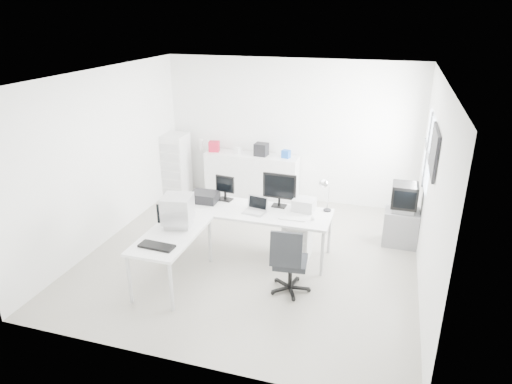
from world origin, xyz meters
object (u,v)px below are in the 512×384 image
(office_chair, at_px, (291,259))
(main_desk, at_px, (253,232))
(side_desk, at_px, (173,257))
(sideboard, at_px, (252,177))
(laptop, at_px, (254,207))
(lcd_monitor_large, at_px, (279,190))
(tv_cabinet, at_px, (400,227))
(lcd_monitor_small, at_px, (225,188))
(crt_monitor, at_px, (178,211))
(inkjet_printer, at_px, (205,197))
(drawer_pedestal, at_px, (297,240))
(filing_cabinet, at_px, (177,165))
(laser_printer, at_px, (304,205))
(crt_tv, at_px, (404,198))

(office_chair, bearing_deg, main_desk, 126.88)
(side_desk, relative_size, sideboard, 0.74)
(laptop, bearing_deg, lcd_monitor_large, 59.47)
(sideboard, bearing_deg, main_desk, -72.08)
(main_desk, bearing_deg, lcd_monitor_large, 35.54)
(main_desk, height_order, tv_cabinet, main_desk)
(lcd_monitor_small, height_order, crt_monitor, crt_monitor)
(laptop, relative_size, sideboard, 0.16)
(inkjet_printer, height_order, lcd_monitor_large, lcd_monitor_large)
(side_desk, relative_size, lcd_monitor_small, 3.49)
(lcd_monitor_large, bearing_deg, laptop, -128.23)
(inkjet_printer, bearing_deg, tv_cabinet, 14.91)
(drawer_pedestal, bearing_deg, crt_monitor, -149.86)
(office_chair, bearing_deg, lcd_monitor_large, 105.94)
(crt_monitor, height_order, filing_cabinet, filing_cabinet)
(laser_printer, relative_size, crt_tv, 0.65)
(office_chair, bearing_deg, crt_monitor, 173.77)
(laptop, xyz_separation_m, office_chair, (0.75, -0.76, -0.35))
(drawer_pedestal, relative_size, office_chair, 0.61)
(laptop, xyz_separation_m, laser_printer, (0.70, 0.32, -0.01))
(side_desk, bearing_deg, tv_cabinet, 34.32)
(lcd_monitor_large, height_order, crt_monitor, lcd_monitor_large)
(drawer_pedestal, bearing_deg, side_desk, -143.43)
(lcd_monitor_small, distance_m, office_chair, 1.80)
(side_desk, relative_size, tv_cabinet, 2.34)
(main_desk, bearing_deg, sideboard, 107.92)
(side_desk, height_order, filing_cabinet, filing_cabinet)
(laser_printer, bearing_deg, tv_cabinet, 32.49)
(office_chair, height_order, crt_tv, crt_tv)
(lcd_monitor_small, bearing_deg, lcd_monitor_large, 8.10)
(side_desk, distance_m, inkjet_printer, 1.28)
(crt_tv, bearing_deg, laptop, -153.19)
(tv_cabinet, bearing_deg, laser_printer, -152.15)
(lcd_monitor_large, distance_m, tv_cabinet, 2.15)
(main_desk, height_order, drawer_pedestal, main_desk)
(tv_cabinet, xyz_separation_m, sideboard, (-2.93, 1.17, 0.17))
(inkjet_printer, bearing_deg, office_chair, -31.58)
(tv_cabinet, bearing_deg, crt_monitor, -148.98)
(lcd_monitor_small, bearing_deg, inkjet_printer, -145.33)
(crt_monitor, xyz_separation_m, sideboard, (0.15, 3.02, -0.52))
(sideboard, relative_size, filing_cabinet, 1.46)
(lcd_monitor_large, xyz_separation_m, office_chair, (0.45, -1.11, -0.53))
(side_desk, bearing_deg, lcd_monitor_small, 77.47)
(filing_cabinet, bearing_deg, crt_tv, -12.13)
(lcd_monitor_large, relative_size, sideboard, 0.29)
(inkjet_printer, xyz_separation_m, sideboard, (0.15, 2.07, -0.36))
(drawer_pedestal, relative_size, laptop, 1.97)
(office_chair, bearing_deg, sideboard, 110.34)
(tv_cabinet, xyz_separation_m, crt_tv, (0.00, 0.00, 0.52))
(lcd_monitor_large, height_order, laptop, lcd_monitor_large)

